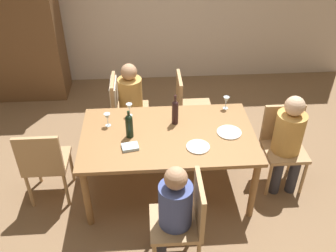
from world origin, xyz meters
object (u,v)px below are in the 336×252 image
(person_man_bearded, at_px, (133,98))
(chair_near, at_px, (185,217))
(wine_glass_centre, at_px, (107,117))
(dinner_plate_host, at_px, (229,132))
(dining_table, at_px, (168,140))
(chair_far_left, at_px, (121,102))
(chair_far_right, at_px, (188,104))
(wine_glass_near_left, at_px, (129,107))
(wine_bottle_dark_red, at_px, (175,111))
(chair_left_end, at_px, (44,161))
(armoire_cabinet, at_px, (20,27))
(person_man_guest, at_px, (289,138))
(wine_bottle_tall_green, at_px, (129,125))
(wine_glass_near_right, at_px, (226,100))
(chair_right_end, at_px, (283,141))
(person_woman_host, at_px, (172,210))
(dinner_plate_guest_left, at_px, (198,147))

(person_man_bearded, bearing_deg, chair_near, 14.23)
(wine_glass_centre, distance_m, dinner_plate_host, 1.27)
(dining_table, xyz_separation_m, person_man_bearded, (-0.38, 0.91, -0.03))
(chair_far_left, xyz_separation_m, chair_far_right, (0.84, 0.00, -0.06))
(wine_glass_near_left, bearing_deg, wine_bottle_dark_red, -19.92)
(dining_table, bearing_deg, wine_glass_centre, 162.74)
(chair_far_right, height_order, chair_left_end, same)
(chair_far_right, xyz_separation_m, person_man_bearded, (-0.69, 0.00, 0.11))
(person_man_bearded, height_order, wine_glass_centre, person_man_bearded)
(armoire_cabinet, xyz_separation_m, dining_table, (1.99, -2.28, -0.42))
(person_man_bearded, height_order, person_man_guest, person_man_guest)
(armoire_cabinet, distance_m, chair_near, 3.86)
(wine_bottle_tall_green, relative_size, wine_glass_near_right, 2.03)
(wine_glass_centre, bearing_deg, dining_table, -17.26)
(wine_bottle_tall_green, relative_size, wine_glass_near_left, 2.03)
(wine_bottle_tall_green, bearing_deg, dining_table, 1.88)
(wine_glass_centre, relative_size, dinner_plate_host, 0.59)
(person_man_guest, bearing_deg, person_man_bearded, -29.66)
(wine_bottle_tall_green, bearing_deg, wine_glass_centre, 138.59)
(chair_left_end, distance_m, person_man_guest, 2.55)
(chair_right_end, xyz_separation_m, chair_left_end, (-2.55, -0.17, 0.00))
(dining_table, bearing_deg, chair_near, -84.56)
(person_woman_host, distance_m, dinner_plate_guest_left, 0.75)
(chair_near, distance_m, chair_far_right, 1.84)
(dining_table, relative_size, wine_glass_centre, 12.01)
(wine_glass_centre, bearing_deg, dinner_plate_guest_left, -25.69)
(chair_left_end, xyz_separation_m, person_man_bearded, (0.90, 1.00, 0.11))
(wine_glass_centre, bearing_deg, person_woman_host, -61.69)
(wine_bottle_dark_red, bearing_deg, armoire_cabinet, 134.90)
(chair_left_end, height_order, wine_glass_near_left, chair_left_end)
(chair_far_left, distance_m, wine_glass_centre, 0.77)
(dining_table, distance_m, chair_far_right, 0.98)
(dinner_plate_host, bearing_deg, person_woman_host, -126.34)
(wine_bottle_dark_red, bearing_deg, wine_bottle_tall_green, -156.50)
(person_man_guest, bearing_deg, dinner_plate_host, -0.21)
(wine_bottle_tall_green, bearing_deg, wine_glass_near_left, 91.18)
(person_man_bearded, bearing_deg, chair_left_end, -41.86)
(chair_left_end, bearing_deg, wine_glass_centre, 23.26)
(dining_table, bearing_deg, dinner_plate_host, -2.14)
(dinner_plate_host, bearing_deg, chair_far_right, 108.54)
(armoire_cabinet, relative_size, wine_glass_near_left, 14.63)
(person_man_bearded, distance_m, wine_bottle_tall_green, 0.96)
(chair_near, relative_size, wine_glass_near_right, 6.17)
(dinner_plate_guest_left, bearing_deg, dinner_plate_host, 31.55)
(person_woman_host, distance_m, wine_glass_near_left, 1.36)
(chair_far_right, xyz_separation_m, person_woman_host, (-0.34, -1.83, 0.10))
(dining_table, bearing_deg, armoire_cabinet, 131.12)
(chair_near, relative_size, chair_left_end, 1.00)
(dining_table, height_order, wine_glass_near_left, wine_glass_near_left)
(wine_bottle_tall_green, xyz_separation_m, wine_glass_centre, (-0.23, 0.21, -0.03))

